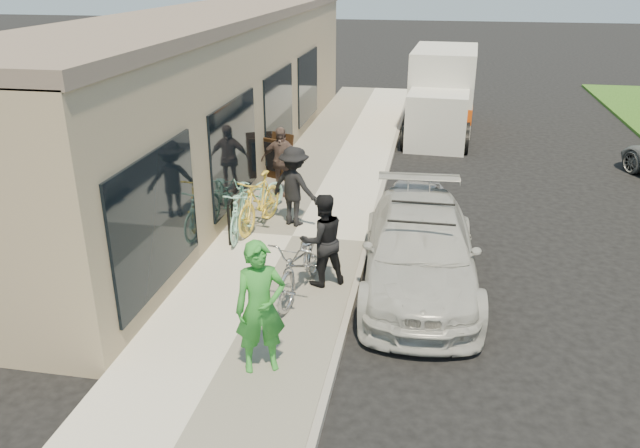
{
  "coord_description": "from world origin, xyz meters",
  "views": [
    {
      "loc": [
        0.69,
        -8.48,
        5.32
      ],
      "look_at": [
        -1.16,
        1.6,
        1.05
      ],
      "focal_mm": 35.0,
      "sensor_mm": 36.0,
      "label": 1
    }
  ],
  "objects_px": {
    "sandwich_board": "(275,157)",
    "bystander_a": "(294,186)",
    "woman_rider": "(260,308)",
    "cruiser_bike_c": "(259,201)",
    "bike_rack": "(231,216)",
    "sedan_white": "(420,250)",
    "moving_truck": "(442,96)",
    "bystander_b": "(281,161)",
    "sedan_silver": "(410,215)",
    "cruiser_bike_b": "(256,194)",
    "tandem_bike": "(302,264)",
    "man_standing": "(322,240)",
    "cruiser_bike_a": "(240,211)"
  },
  "relations": [
    {
      "from": "bike_rack",
      "to": "sandwich_board",
      "type": "bearing_deg",
      "value": 91.34
    },
    {
      "from": "man_standing",
      "to": "cruiser_bike_a",
      "type": "bearing_deg",
      "value": -72.35
    },
    {
      "from": "sandwich_board",
      "to": "man_standing",
      "type": "height_order",
      "value": "man_standing"
    },
    {
      "from": "bystander_b",
      "to": "sandwich_board",
      "type": "bearing_deg",
      "value": 112.81
    },
    {
      "from": "sedan_silver",
      "to": "cruiser_bike_b",
      "type": "relative_size",
      "value": 1.93
    },
    {
      "from": "sandwich_board",
      "to": "man_standing",
      "type": "relative_size",
      "value": 0.68
    },
    {
      "from": "tandem_bike",
      "to": "man_standing",
      "type": "relative_size",
      "value": 1.26
    },
    {
      "from": "sedan_silver",
      "to": "bystander_a",
      "type": "relative_size",
      "value": 1.97
    },
    {
      "from": "woman_rider",
      "to": "bystander_a",
      "type": "height_order",
      "value": "woman_rider"
    },
    {
      "from": "woman_rider",
      "to": "cruiser_bike_b",
      "type": "relative_size",
      "value": 1.09
    },
    {
      "from": "cruiser_bike_c",
      "to": "sedan_white",
      "type": "bearing_deg",
      "value": -17.14
    },
    {
      "from": "cruiser_bike_c",
      "to": "bystander_b",
      "type": "xyz_separation_m",
      "value": [
        -0.03,
        2.04,
        0.26
      ]
    },
    {
      "from": "sedan_silver",
      "to": "cruiser_bike_c",
      "type": "height_order",
      "value": "cruiser_bike_c"
    },
    {
      "from": "cruiser_bike_a",
      "to": "bystander_b",
      "type": "xyz_separation_m",
      "value": [
        0.23,
        2.55,
        0.31
      ]
    },
    {
      "from": "sandwich_board",
      "to": "bike_rack",
      "type": "bearing_deg",
      "value": -64.72
    },
    {
      "from": "tandem_bike",
      "to": "bystander_b",
      "type": "xyz_separation_m",
      "value": [
        -1.51,
        4.72,
        0.29
      ]
    },
    {
      "from": "sandwich_board",
      "to": "bystander_a",
      "type": "bearing_deg",
      "value": -44.57
    },
    {
      "from": "cruiser_bike_c",
      "to": "moving_truck",
      "type": "bearing_deg",
      "value": 79.64
    },
    {
      "from": "moving_truck",
      "to": "bystander_a",
      "type": "bearing_deg",
      "value": -104.7
    },
    {
      "from": "tandem_bike",
      "to": "man_standing",
      "type": "distance_m",
      "value": 0.57
    },
    {
      "from": "bystander_b",
      "to": "sedan_white",
      "type": "bearing_deg",
      "value": -45.39
    },
    {
      "from": "man_standing",
      "to": "bystander_a",
      "type": "distance_m",
      "value": 2.76
    },
    {
      "from": "bike_rack",
      "to": "bystander_a",
      "type": "bearing_deg",
      "value": 43.73
    },
    {
      "from": "sedan_white",
      "to": "cruiser_bike_b",
      "type": "height_order",
      "value": "sedan_white"
    },
    {
      "from": "tandem_bike",
      "to": "bystander_a",
      "type": "height_order",
      "value": "bystander_a"
    },
    {
      "from": "cruiser_bike_b",
      "to": "cruiser_bike_c",
      "type": "bearing_deg",
      "value": -38.04
    },
    {
      "from": "tandem_bike",
      "to": "cruiser_bike_b",
      "type": "bearing_deg",
      "value": 125.19
    },
    {
      "from": "woman_rider",
      "to": "cruiser_bike_c",
      "type": "relative_size",
      "value": 0.99
    },
    {
      "from": "sedan_white",
      "to": "cruiser_bike_a",
      "type": "distance_m",
      "value": 3.89
    },
    {
      "from": "sedan_white",
      "to": "moving_truck",
      "type": "relative_size",
      "value": 0.88
    },
    {
      "from": "moving_truck",
      "to": "cruiser_bike_a",
      "type": "height_order",
      "value": "moving_truck"
    },
    {
      "from": "tandem_bike",
      "to": "bystander_b",
      "type": "height_order",
      "value": "bystander_b"
    },
    {
      "from": "bike_rack",
      "to": "cruiser_bike_a",
      "type": "bearing_deg",
      "value": 64.1
    },
    {
      "from": "bike_rack",
      "to": "bystander_b",
      "type": "relative_size",
      "value": 0.51
    },
    {
      "from": "bystander_a",
      "to": "man_standing",
      "type": "bearing_deg",
      "value": 136.56
    },
    {
      "from": "moving_truck",
      "to": "woman_rider",
      "type": "height_order",
      "value": "moving_truck"
    },
    {
      "from": "bystander_a",
      "to": "bystander_b",
      "type": "bearing_deg",
      "value": -43.61
    },
    {
      "from": "cruiser_bike_c",
      "to": "sandwich_board",
      "type": "bearing_deg",
      "value": 108.86
    },
    {
      "from": "sedan_silver",
      "to": "cruiser_bike_b",
      "type": "xyz_separation_m",
      "value": [
        -3.45,
        0.53,
        0.03
      ]
    },
    {
      "from": "man_standing",
      "to": "tandem_bike",
      "type": "bearing_deg",
      "value": 24.06
    },
    {
      "from": "sedan_silver",
      "to": "bike_rack",
      "type": "bearing_deg",
      "value": -161.03
    },
    {
      "from": "woman_rider",
      "to": "bystander_b",
      "type": "distance_m",
      "value": 7.05
    },
    {
      "from": "sedan_white",
      "to": "woman_rider",
      "type": "distance_m",
      "value": 3.71
    },
    {
      "from": "bike_rack",
      "to": "sandwich_board",
      "type": "distance_m",
      "value": 4.03
    },
    {
      "from": "man_standing",
      "to": "sedan_silver",
      "type": "bearing_deg",
      "value": -150.93
    },
    {
      "from": "cruiser_bike_b",
      "to": "bystander_b",
      "type": "xyz_separation_m",
      "value": [
        0.26,
        1.33,
        0.38
      ]
    },
    {
      "from": "bystander_b",
      "to": "sedan_silver",
      "type": "bearing_deg",
      "value": -27.53
    },
    {
      "from": "tandem_bike",
      "to": "cruiser_bike_b",
      "type": "relative_size",
      "value": 1.19
    },
    {
      "from": "bystander_a",
      "to": "bike_rack",
      "type": "bearing_deg",
      "value": 67.7
    },
    {
      "from": "bike_rack",
      "to": "woman_rider",
      "type": "bearing_deg",
      "value": -66.7
    }
  ]
}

